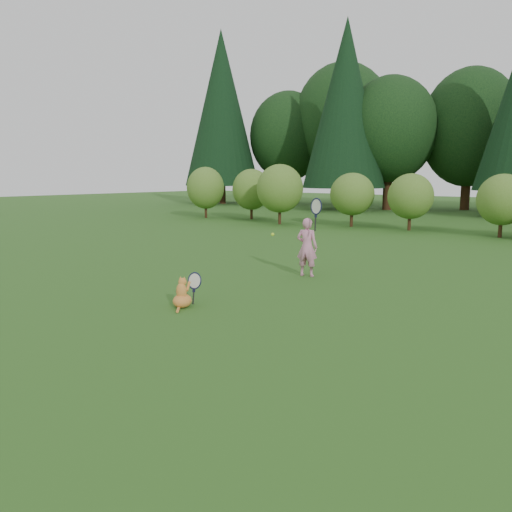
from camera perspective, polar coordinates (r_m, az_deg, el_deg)
The scene contains 5 objects.
ground at distance 9.75m, azimuth -3.91°, elevation -4.52°, with size 100.00×100.00×0.00m, color #295417.
shrub_row at distance 20.94m, azimuth 21.38°, elevation 6.08°, with size 28.00×3.00×2.80m, color #4B6A21, non-canonical shape.
child at distance 11.53m, azimuth 5.88°, elevation 1.17°, with size 0.78×0.44×2.03m.
cat at distance 8.94m, azimuth -8.38°, elevation -4.02°, with size 0.51×0.78×0.75m.
tennis_ball at distance 11.16m, azimuth 1.92°, elevation 2.48°, with size 0.08×0.08×0.08m.
Camera 1 is at (6.52, -6.88, 2.31)m, focal length 35.00 mm.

